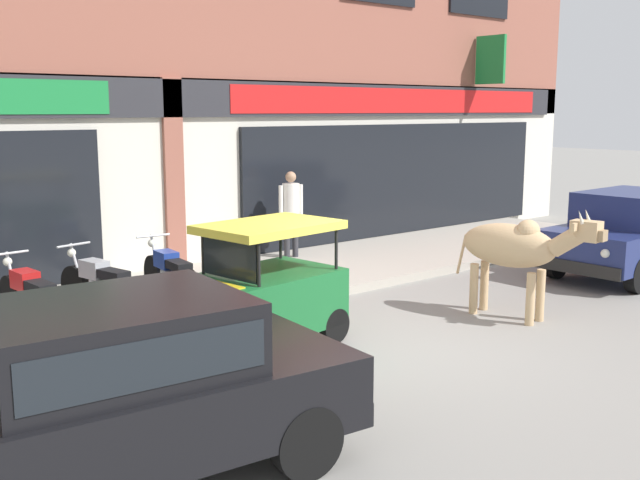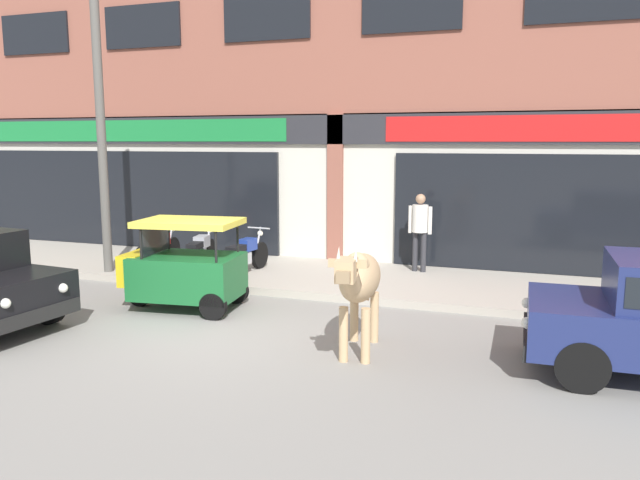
{
  "view_description": "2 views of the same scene",
  "coord_description": "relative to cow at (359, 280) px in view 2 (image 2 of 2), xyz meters",
  "views": [
    {
      "loc": [
        -6.33,
        -6.23,
        2.86
      ],
      "look_at": [
        -0.3,
        1.0,
        1.22
      ],
      "focal_mm": 42.0,
      "sensor_mm": 36.0,
      "label": 1
    },
    {
      "loc": [
        4.35,
        -7.91,
        2.81
      ],
      "look_at": [
        1.17,
        1.0,
        1.3
      ],
      "focal_mm": 35.0,
      "sensor_mm": 36.0,
      "label": 2
    }
  ],
  "objects": [
    {
      "name": "ground_plane",
      "position": [
        -2.15,
        0.22,
        -1.01
      ],
      "size": [
        90.0,
        90.0,
        0.0
      ],
      "primitive_type": "plane",
      "color": "gray"
    },
    {
      "name": "sidewalk",
      "position": [
        -2.15,
        3.99,
        -0.93
      ],
      "size": [
        19.0,
        3.13,
        0.14
      ],
      "primitive_type": "cube",
      "color": "#A8A093",
      "rests_on": "ground"
    },
    {
      "name": "shop_building",
      "position": [
        -2.15,
        5.81,
        3.38
      ],
      "size": [
        23.0,
        1.4,
        9.2
      ],
      "color": "#8E5142",
      "rests_on": "ground"
    },
    {
      "name": "cow",
      "position": [
        0.0,
        0.0,
        0.0
      ],
      "size": [
        0.71,
        2.15,
        1.61
      ],
      "color": "tan",
      "rests_on": "ground"
    },
    {
      "name": "auto_rickshaw",
      "position": [
        -3.39,
        1.19,
        -0.35
      ],
      "size": [
        2.06,
        1.36,
        1.52
      ],
      "color": "black",
      "rests_on": "ground"
    },
    {
      "name": "motorcycle_0",
      "position": [
        -5.41,
        3.41,
        -0.48
      ],
      "size": [
        0.52,
        1.81,
        0.88
      ],
      "color": "black",
      "rests_on": "sidewalk"
    },
    {
      "name": "motorcycle_1",
      "position": [
        -4.44,
        3.48,
        -0.48
      ],
      "size": [
        0.6,
        1.79,
        0.88
      ],
      "color": "black",
      "rests_on": "sidewalk"
    },
    {
      "name": "motorcycle_2",
      "position": [
        -3.4,
        3.45,
        -0.48
      ],
      "size": [
        0.52,
        1.81,
        0.88
      ],
      "color": "black",
      "rests_on": "sidewalk"
    },
    {
      "name": "pedestrian",
      "position": [
        -0.11,
        4.87,
        0.12
      ],
      "size": [
        0.5,
        0.32,
        1.6
      ],
      "color": "#2D2D33",
      "rests_on": "sidewalk"
    },
    {
      "name": "utility_pole",
      "position": [
        -6.15,
        2.72,
        1.82
      ],
      "size": [
        0.18,
        0.18,
        5.36
      ],
      "primitive_type": "cylinder",
      "color": "#595651",
      "rests_on": "sidewalk"
    }
  ]
}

